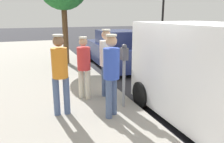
# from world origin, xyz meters

# --- Properties ---
(ground_plane) EXTENTS (80.00, 80.00, 0.00)m
(ground_plane) POSITION_xyz_m (0.00, 0.00, 0.00)
(ground_plane) COLOR #2D2D33
(sidewalk_slab) EXTENTS (5.00, 32.00, 0.15)m
(sidewalk_slab) POSITION_xyz_m (3.50, 0.00, 0.07)
(sidewalk_slab) COLOR #9E998E
(sidewalk_slab) RESTS_ON ground
(parking_meter_near) EXTENTS (0.14, 0.18, 1.52)m
(parking_meter_near) POSITION_xyz_m (1.35, -0.39, 1.18)
(parking_meter_near) COLOR gray
(parking_meter_near) RESTS_ON sidewalk_slab
(pedestrian_in_orange) EXTENTS (0.36, 0.34, 1.78)m
(pedestrian_in_orange) POSITION_xyz_m (2.81, -0.45, 1.18)
(pedestrian_in_orange) COLOR #4C608C
(pedestrian_in_orange) RESTS_ON sidewalk_slab
(pedestrian_in_white) EXTENTS (0.34, 0.35, 1.81)m
(pedestrian_in_white) POSITION_xyz_m (1.54, -1.12, 1.20)
(pedestrian_in_white) COLOR #4C608C
(pedestrian_in_white) RESTS_ON sidewalk_slab
(pedestrian_in_red) EXTENTS (0.34, 0.34, 1.63)m
(pedestrian_in_red) POSITION_xyz_m (2.11, -1.25, 1.08)
(pedestrian_in_red) COLOR beige
(pedestrian_in_red) RESTS_ON sidewalk_slab
(pedestrian_in_blue) EXTENTS (0.34, 0.34, 1.79)m
(pedestrian_in_blue) POSITION_xyz_m (1.81, 0.01, 1.18)
(pedestrian_in_blue) COLOR #4C608C
(pedestrian_in_blue) RESTS_ON sidewalk_slab
(parked_sedan_behind) EXTENTS (2.04, 4.44, 1.65)m
(parked_sedan_behind) POSITION_xyz_m (-0.32, -5.05, 0.75)
(parked_sedan_behind) COLOR navy
(parked_sedan_behind) RESTS_ON ground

